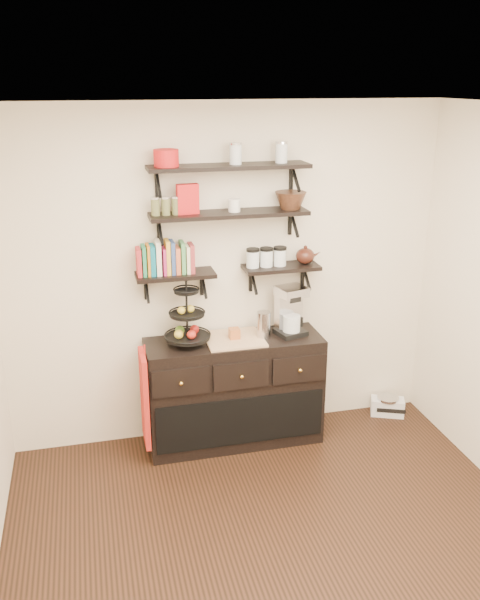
# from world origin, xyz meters

# --- Properties ---
(floor) EXTENTS (3.50, 3.50, 0.00)m
(floor) POSITION_xyz_m (0.00, 0.00, 0.00)
(floor) COLOR black
(floor) RESTS_ON ground
(ceiling) EXTENTS (3.50, 3.50, 0.02)m
(ceiling) POSITION_xyz_m (0.00, 0.00, 2.70)
(ceiling) COLOR white
(ceiling) RESTS_ON back_wall
(back_wall) EXTENTS (3.50, 0.02, 2.70)m
(back_wall) POSITION_xyz_m (0.00, 1.75, 1.35)
(back_wall) COLOR #F5E7CF
(back_wall) RESTS_ON ground
(shelf_top) EXTENTS (1.20, 0.27, 0.23)m
(shelf_top) POSITION_xyz_m (0.00, 1.62, 2.23)
(shelf_top) COLOR black
(shelf_top) RESTS_ON back_wall
(shelf_mid) EXTENTS (1.20, 0.27, 0.23)m
(shelf_mid) POSITION_xyz_m (0.00, 1.62, 1.88)
(shelf_mid) COLOR black
(shelf_mid) RESTS_ON back_wall
(shelf_low_left) EXTENTS (0.60, 0.25, 0.23)m
(shelf_low_left) POSITION_xyz_m (-0.42, 1.63, 1.43)
(shelf_low_left) COLOR black
(shelf_low_left) RESTS_ON back_wall
(shelf_low_right) EXTENTS (0.60, 0.25, 0.23)m
(shelf_low_right) POSITION_xyz_m (0.42, 1.63, 1.43)
(shelf_low_right) COLOR black
(shelf_low_right) RESTS_ON back_wall
(cookbooks) EXTENTS (0.43, 0.15, 0.26)m
(cookbooks) POSITION_xyz_m (-0.47, 1.63, 1.57)
(cookbooks) COLOR #B1292E
(cookbooks) RESTS_ON shelf_low_left
(glass_canisters) EXTENTS (0.32, 0.10, 0.13)m
(glass_canisters) POSITION_xyz_m (0.30, 1.63, 1.51)
(glass_canisters) COLOR silver
(glass_canisters) RESTS_ON shelf_low_right
(sideboard) EXTENTS (1.40, 0.50, 0.92)m
(sideboard) POSITION_xyz_m (0.01, 1.51, 0.45)
(sideboard) COLOR black
(sideboard) RESTS_ON floor
(fruit_stand) EXTENTS (0.35, 0.35, 0.51)m
(fruit_stand) POSITION_xyz_m (-0.35, 1.52, 1.08)
(fruit_stand) COLOR black
(fruit_stand) RESTS_ON sideboard
(candle) EXTENTS (0.08, 0.08, 0.08)m
(candle) POSITION_xyz_m (0.01, 1.51, 0.96)
(candle) COLOR #AE5928
(candle) RESTS_ON sideboard
(coffee_maker) EXTENTS (0.26, 0.26, 0.40)m
(coffee_maker) POSITION_xyz_m (0.48, 1.54, 1.09)
(coffee_maker) COLOR black
(coffee_maker) RESTS_ON sideboard
(thermal_carafe) EXTENTS (0.11, 0.11, 0.22)m
(thermal_carafe) POSITION_xyz_m (0.25, 1.49, 1.01)
(thermal_carafe) COLOR silver
(thermal_carafe) RESTS_ON sideboard
(apron) EXTENTS (0.04, 0.32, 0.74)m
(apron) POSITION_xyz_m (-0.72, 1.41, 0.53)
(apron) COLOR #B22813
(apron) RESTS_ON sideboard
(radio) EXTENTS (0.32, 0.25, 0.17)m
(radio) POSITION_xyz_m (1.43, 1.59, 0.09)
(radio) COLOR silver
(radio) RESTS_ON floor
(recipe_box) EXTENTS (0.16, 0.07, 0.22)m
(recipe_box) POSITION_xyz_m (-0.31, 1.61, 2.01)
(recipe_box) COLOR red
(recipe_box) RESTS_ON shelf_mid
(walnut_bowl) EXTENTS (0.24, 0.24, 0.13)m
(walnut_bowl) POSITION_xyz_m (0.48, 1.61, 1.96)
(walnut_bowl) COLOR black
(walnut_bowl) RESTS_ON shelf_mid
(ramekins) EXTENTS (0.09, 0.09, 0.10)m
(ramekins) POSITION_xyz_m (0.04, 1.61, 1.95)
(ramekins) COLOR white
(ramekins) RESTS_ON shelf_mid
(teapot) EXTENTS (0.23, 0.19, 0.15)m
(teapot) POSITION_xyz_m (0.62, 1.63, 1.52)
(teapot) COLOR #381810
(teapot) RESTS_ON shelf_low_right
(red_pot) EXTENTS (0.18, 0.18, 0.12)m
(red_pot) POSITION_xyz_m (-0.46, 1.61, 2.31)
(red_pot) COLOR red
(red_pot) RESTS_ON shelf_top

